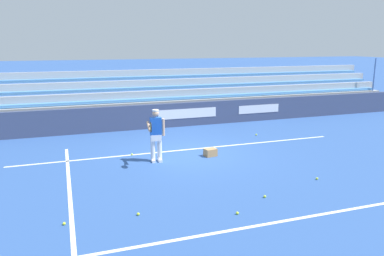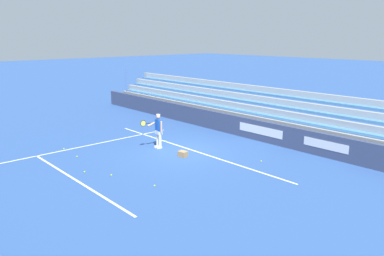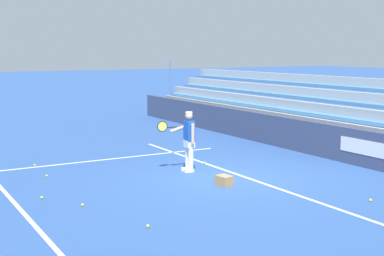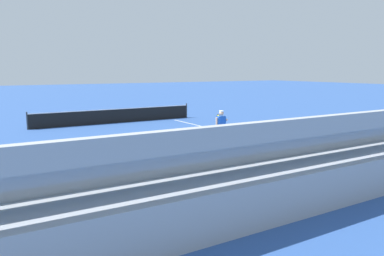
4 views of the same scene
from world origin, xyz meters
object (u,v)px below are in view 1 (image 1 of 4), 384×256
(ball_box_cardboard, at_px, (210,152))
(tennis_ball_near_player, at_px, (132,154))
(tennis_ball_midcourt, at_px, (317,179))
(tennis_ball_far_left, at_px, (237,213))
(tennis_player, at_px, (156,135))
(tennis_ball_toward_net, at_px, (138,214))
(tennis_ball_on_baseline, at_px, (64,224))
(tennis_ball_by_box, at_px, (265,196))
(tennis_ball_far_right, at_px, (256,135))

(ball_box_cardboard, distance_m, tennis_ball_near_player, 2.70)
(tennis_ball_near_player, height_order, tennis_ball_midcourt, same)
(tennis_ball_near_player, bearing_deg, tennis_ball_far_left, 104.89)
(tennis_ball_far_left, bearing_deg, tennis_player, -79.80)
(tennis_player, relative_size, tennis_ball_midcourt, 25.98)
(tennis_player, bearing_deg, ball_box_cardboard, 179.42)
(tennis_ball_toward_net, relative_size, tennis_ball_on_baseline, 1.00)
(ball_box_cardboard, relative_size, tennis_ball_near_player, 6.06)
(tennis_ball_far_left, distance_m, tennis_ball_near_player, 5.52)
(ball_box_cardboard, height_order, tennis_ball_on_baseline, ball_box_cardboard)
(ball_box_cardboard, xyz_separation_m, tennis_ball_by_box, (0.04, 3.75, -0.10))
(tennis_ball_on_baseline, relative_size, tennis_ball_by_box, 1.00)
(ball_box_cardboard, relative_size, tennis_ball_by_box, 6.06)
(tennis_ball_by_box, bearing_deg, tennis_ball_far_right, -116.87)
(tennis_ball_on_baseline, distance_m, tennis_ball_midcourt, 6.82)
(tennis_ball_by_box, bearing_deg, tennis_ball_far_left, 30.46)
(tennis_ball_near_player, bearing_deg, tennis_player, 123.60)
(tennis_ball_toward_net, bearing_deg, tennis_ball_far_right, -136.78)
(tennis_player, relative_size, tennis_ball_far_left, 25.98)
(tennis_ball_on_baseline, bearing_deg, tennis_ball_toward_net, 177.61)
(tennis_ball_midcourt, relative_size, tennis_ball_by_box, 1.00)
(ball_box_cardboard, height_order, tennis_ball_by_box, ball_box_cardboard)
(tennis_ball_near_player, relative_size, tennis_ball_on_baseline, 1.00)
(tennis_player, xyz_separation_m, tennis_ball_near_player, (0.63, -0.95, -0.86))
(ball_box_cardboard, bearing_deg, tennis_ball_on_baseline, 37.00)
(tennis_ball_far_left, height_order, tennis_ball_far_right, same)
(tennis_player, height_order, tennis_ball_far_right, tennis_player)
(tennis_ball_far_left, xyz_separation_m, tennis_ball_far_right, (-4.01, -6.45, 0.00))
(tennis_ball_far_left, xyz_separation_m, tennis_ball_on_baseline, (3.70, -0.75, 0.00))
(tennis_ball_toward_net, bearing_deg, tennis_ball_by_box, 178.86)
(tennis_ball_toward_net, height_order, tennis_ball_midcourt, same)
(tennis_player, xyz_separation_m, ball_box_cardboard, (-1.89, 0.02, -0.76))
(tennis_ball_toward_net, relative_size, tennis_ball_far_left, 1.00)
(tennis_ball_near_player, bearing_deg, tennis_ball_on_baseline, 63.58)
(tennis_player, distance_m, tennis_ball_toward_net, 4.03)
(tennis_ball_midcourt, xyz_separation_m, tennis_ball_by_box, (2.04, 0.63, 0.00))
(tennis_ball_toward_net, xyz_separation_m, tennis_ball_far_right, (-6.14, -5.77, 0.00))
(tennis_ball_far_right, bearing_deg, tennis_ball_toward_net, 43.22)
(tennis_ball_on_baseline, xyz_separation_m, tennis_ball_midcourt, (-6.80, -0.50, 0.00))
(tennis_ball_near_player, relative_size, tennis_ball_midcourt, 1.00)
(tennis_player, distance_m, tennis_ball_far_left, 4.54)
(tennis_player, xyz_separation_m, tennis_ball_far_left, (-0.79, 4.39, -0.86))
(tennis_ball_toward_net, bearing_deg, tennis_ball_midcourt, -173.80)
(tennis_player, relative_size, tennis_ball_toward_net, 25.98)
(ball_box_cardboard, height_order, tennis_ball_midcourt, ball_box_cardboard)
(tennis_ball_far_left, bearing_deg, tennis_ball_on_baseline, -11.51)
(tennis_ball_midcourt, bearing_deg, tennis_ball_far_right, -99.95)
(tennis_player, relative_size, tennis_ball_by_box, 25.98)
(tennis_ball_on_baseline, xyz_separation_m, tennis_ball_by_box, (-4.76, 0.13, 0.00))
(tennis_ball_toward_net, bearing_deg, tennis_ball_near_player, -98.59)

